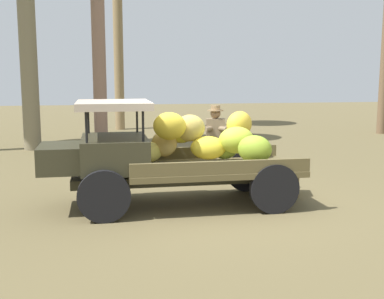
# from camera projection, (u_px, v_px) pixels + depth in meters

# --- Properties ---
(ground_plane) EXTENTS (60.00, 60.00, 0.00)m
(ground_plane) POSITION_uv_depth(u_px,v_px,m) (215.00, 206.00, 8.55)
(ground_plane) COLOR brown
(truck) EXTENTS (4.51, 1.80, 1.86)m
(truck) POSITION_uv_depth(u_px,v_px,m) (164.00, 154.00, 8.53)
(truck) COLOR #353221
(truck) RESTS_ON ground
(farmer) EXTENTS (0.52, 0.48, 1.66)m
(farmer) POSITION_uv_depth(u_px,v_px,m) (215.00, 139.00, 10.40)
(farmer) COLOR #8E7352
(farmer) RESTS_ON ground
(wooden_crate) EXTENTS (0.53, 0.61, 0.49)m
(wooden_crate) POSITION_uv_depth(u_px,v_px,m) (287.00, 182.00, 9.37)
(wooden_crate) COLOR olive
(wooden_crate) RESTS_ON ground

